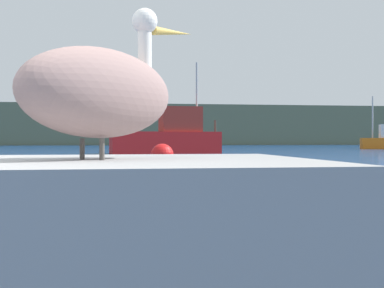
{
  "coord_description": "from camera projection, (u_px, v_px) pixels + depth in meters",
  "views": [
    {
      "loc": [
        1.33,
        -2.83,
        0.85
      ],
      "look_at": [
        4.81,
        18.13,
        0.64
      ],
      "focal_mm": 50.97,
      "sensor_mm": 36.0,
      "label": 1
    }
  ],
  "objects": [
    {
      "name": "fishing_boat_red",
      "position": [
        169.0,
        136.0,
        31.24
      ],
      "size": [
        6.37,
        2.33,
        5.28
      ],
      "rotation": [
        0.0,
        0.0,
        0.09
      ],
      "color": "red",
      "rests_on": "ground"
    },
    {
      "name": "pelican",
      "position": [
        101.0,
        91.0,
        3.21
      ],
      "size": [
        1.25,
        1.17,
        0.96
      ],
      "rotation": [
        0.0,
        0.0,
        0.74
      ],
      "color": "gray",
      "rests_on": "pier_dock"
    },
    {
      "name": "mooring_buoy",
      "position": [
        162.0,
        155.0,
        16.49
      ],
      "size": [
        0.7,
        0.7,
        0.7
      ],
      "primitive_type": "sphere",
      "color": "red",
      "rests_on": "ground"
    },
    {
      "name": "hillside_backdrop",
      "position": [
        92.0,
        125.0,
        76.6
      ],
      "size": [
        140.0,
        13.62,
        5.46
      ],
      "primitive_type": "cube",
      "color": "#5B664C",
      "rests_on": "ground"
    },
    {
      "name": "pier_dock",
      "position": [
        99.0,
        221.0,
        3.21
      ],
      "size": [
        2.56,
        2.06,
        0.73
      ],
      "primitive_type": "cube",
      "color": "#959595",
      "rests_on": "ground"
    }
  ]
}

